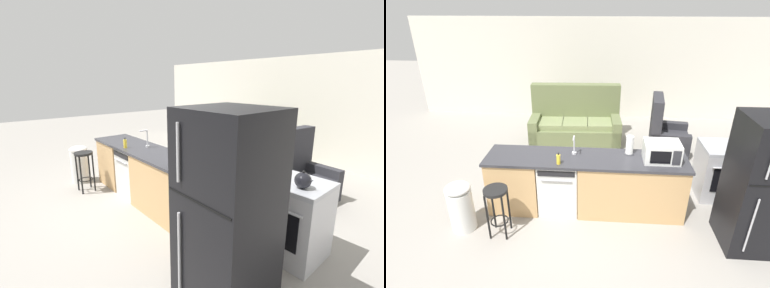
# 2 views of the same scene
# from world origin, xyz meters

# --- Properties ---
(ground_plane) EXTENTS (24.00, 24.00, 0.00)m
(ground_plane) POSITION_xyz_m (0.00, 0.00, 0.00)
(ground_plane) COLOR gray
(wall_back) EXTENTS (10.00, 0.06, 2.60)m
(wall_back) POSITION_xyz_m (0.30, 4.20, 1.30)
(wall_back) COLOR silver
(wall_back) RESTS_ON ground_plane
(kitchen_counter) EXTENTS (2.94, 0.66, 0.90)m
(kitchen_counter) POSITION_xyz_m (0.24, 0.00, 0.42)
(kitchen_counter) COLOR tan
(kitchen_counter) RESTS_ON ground_plane
(dishwasher) EXTENTS (0.58, 0.61, 0.84)m
(dishwasher) POSITION_xyz_m (-0.25, -0.00, 0.42)
(dishwasher) COLOR silver
(dishwasher) RESTS_ON ground_plane
(stove_range) EXTENTS (0.76, 0.68, 0.90)m
(stove_range) POSITION_xyz_m (2.35, 0.55, 0.45)
(stove_range) COLOR #B7B7BC
(stove_range) RESTS_ON ground_plane
(refrigerator) EXTENTS (0.72, 0.73, 1.79)m
(refrigerator) POSITION_xyz_m (2.35, -0.55, 0.89)
(refrigerator) COLOR black
(refrigerator) RESTS_ON ground_plane
(microwave) EXTENTS (0.50, 0.37, 0.28)m
(microwave) POSITION_xyz_m (1.22, -0.00, 1.04)
(microwave) COLOR white
(microwave) RESTS_ON kitchen_counter
(sink_faucet) EXTENTS (0.07, 0.18, 0.30)m
(sink_faucet) POSITION_xyz_m (-0.03, 0.09, 1.03)
(sink_faucet) COLOR silver
(sink_faucet) RESTS_ON kitchen_counter
(paper_towel_roll) EXTENTS (0.14, 0.14, 0.28)m
(paper_towel_roll) POSITION_xyz_m (0.78, 0.17, 1.04)
(paper_towel_roll) COLOR #4C4C51
(paper_towel_roll) RESTS_ON kitchen_counter
(soap_bottle) EXTENTS (0.06, 0.06, 0.18)m
(soap_bottle) POSITION_xyz_m (-0.22, -0.21, 0.97)
(soap_bottle) COLOR yellow
(soap_bottle) RESTS_ON kitchen_counter
(kettle) EXTENTS (0.21, 0.17, 0.19)m
(kettle) POSITION_xyz_m (2.52, 0.42, 0.99)
(kettle) COLOR black
(kettle) RESTS_ON stove_range
(bar_stool) EXTENTS (0.32, 0.32, 0.74)m
(bar_stool) POSITION_xyz_m (-1.00, -0.66, 0.54)
(bar_stool) COLOR black
(bar_stool) RESTS_ON ground_plane
(trash_bin) EXTENTS (0.35, 0.35, 0.74)m
(trash_bin) POSITION_xyz_m (-1.55, -0.59, 0.38)
(trash_bin) COLOR white
(trash_bin) RESTS_ON ground_plane
(couch) EXTENTS (2.04, 1.00, 1.27)m
(couch) POSITION_xyz_m (-0.22, 2.53, 0.39)
(couch) COLOR #667047
(couch) RESTS_ON ground_plane
(armchair) EXTENTS (0.90, 0.95, 1.20)m
(armchair) POSITION_xyz_m (1.71, 2.11, 0.35)
(armchair) COLOR #2D2D33
(armchair) RESTS_ON ground_plane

